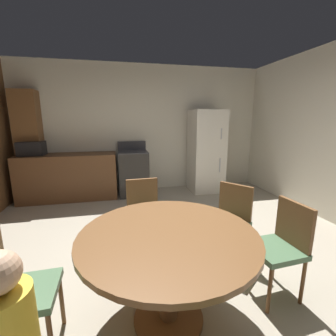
# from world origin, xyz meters

# --- Properties ---
(ground_plane) EXTENTS (14.00, 14.00, 0.00)m
(ground_plane) POSITION_xyz_m (0.00, 0.00, 0.00)
(ground_plane) COLOR #A89E89
(wall_back) EXTENTS (5.53, 0.12, 2.70)m
(wall_back) POSITION_xyz_m (0.00, 2.94, 1.35)
(wall_back) COLOR silver
(wall_back) RESTS_ON ground
(kitchen_counter) EXTENTS (1.83, 0.60, 0.90)m
(kitchen_counter) POSITION_xyz_m (-1.55, 2.54, 0.45)
(kitchen_counter) COLOR brown
(kitchen_counter) RESTS_ON ground
(pantry_column) EXTENTS (0.44, 0.36, 2.10)m
(pantry_column) POSITION_xyz_m (-2.24, 2.72, 1.05)
(pantry_column) COLOR brown
(pantry_column) RESTS_ON ground
(oven_range) EXTENTS (0.60, 0.60, 1.10)m
(oven_range) POSITION_xyz_m (-0.29, 2.54, 0.47)
(oven_range) COLOR #2D2B28
(oven_range) RESTS_ON ground
(refrigerator) EXTENTS (0.68, 0.68, 1.76)m
(refrigerator) POSITION_xyz_m (1.30, 2.49, 0.88)
(refrigerator) COLOR silver
(refrigerator) RESTS_ON ground
(microwave) EXTENTS (0.44, 0.32, 0.26)m
(microwave) POSITION_xyz_m (-2.16, 2.54, 1.03)
(microwave) COLOR black
(microwave) RESTS_ON kitchen_counter
(dining_table) EXTENTS (1.32, 1.32, 0.76)m
(dining_table) POSITION_xyz_m (-0.24, -0.66, 0.61)
(dining_table) COLOR brown
(dining_table) RESTS_ON ground
(chair_northeast) EXTENTS (0.56, 0.56, 0.87)m
(chair_northeast) POSITION_xyz_m (0.59, -0.03, 0.50)
(chair_northeast) COLOR brown
(chair_northeast) RESTS_ON ground
(chair_east) EXTENTS (0.43, 0.43, 0.87)m
(chair_east) POSITION_xyz_m (0.80, -0.58, 0.50)
(chair_east) COLOR brown
(chair_east) RESTS_ON ground
(chair_west) EXTENTS (0.41, 0.41, 0.87)m
(chair_west) POSITION_xyz_m (-1.28, -0.69, 0.50)
(chair_west) COLOR brown
(chair_west) RESTS_ON ground
(chair_north) EXTENTS (0.42, 0.42, 0.87)m
(chair_north) POSITION_xyz_m (-0.31, 0.39, 0.50)
(chair_north) COLOR brown
(chair_north) RESTS_ON ground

